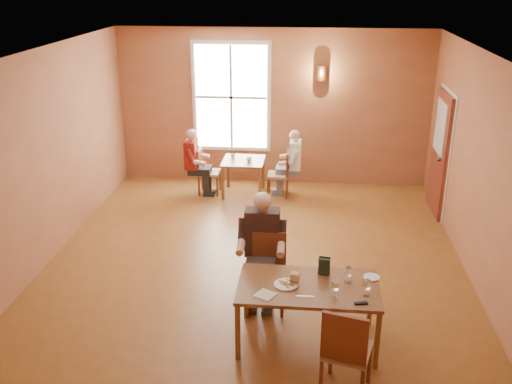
# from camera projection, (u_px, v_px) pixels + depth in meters

# --- Properties ---
(ground) EXTENTS (6.00, 7.00, 0.01)m
(ground) POSITION_uv_depth(u_px,v_px,m) (255.00, 264.00, 8.27)
(ground) COLOR brown
(ground) RESTS_ON ground
(wall_back) EXTENTS (6.00, 0.04, 3.00)m
(wall_back) POSITION_uv_depth(u_px,v_px,m) (273.00, 108.00, 10.96)
(wall_back) COLOR brown
(wall_back) RESTS_ON ground
(wall_front) EXTENTS (6.00, 0.04, 3.00)m
(wall_front) POSITION_uv_depth(u_px,v_px,m) (209.00, 310.00, 4.48)
(wall_front) COLOR brown
(wall_front) RESTS_ON ground
(wall_left) EXTENTS (0.04, 7.00, 3.00)m
(wall_left) POSITION_uv_depth(u_px,v_px,m) (42.00, 160.00, 7.99)
(wall_left) COLOR brown
(wall_left) RESTS_ON ground
(wall_right) EXTENTS (0.04, 7.00, 3.00)m
(wall_right) POSITION_uv_depth(u_px,v_px,m) (483.00, 174.00, 7.44)
(wall_right) COLOR brown
(wall_right) RESTS_ON ground
(ceiling) EXTENTS (6.00, 7.00, 0.04)m
(ceiling) POSITION_uv_depth(u_px,v_px,m) (254.00, 54.00, 7.17)
(ceiling) COLOR white
(ceiling) RESTS_ON wall_back
(window) EXTENTS (1.36, 0.10, 1.96)m
(window) POSITION_uv_depth(u_px,v_px,m) (231.00, 97.00, 10.91)
(window) COLOR white
(window) RESTS_ON wall_back
(door) EXTENTS (0.12, 1.04, 2.10)m
(door) POSITION_uv_depth(u_px,v_px,m) (439.00, 154.00, 9.74)
(door) COLOR maroon
(door) RESTS_ON ground
(wall_sconce) EXTENTS (0.16, 0.16, 0.28)m
(wall_sconce) POSITION_uv_depth(u_px,v_px,m) (322.00, 73.00, 10.53)
(wall_sconce) COLOR brown
(wall_sconce) RESTS_ON wall_back
(main_table) EXTENTS (1.56, 0.88, 0.73)m
(main_table) POSITION_uv_depth(u_px,v_px,m) (307.00, 314.00, 6.44)
(main_table) COLOR brown
(main_table) RESTS_ON ground
(chair_diner_main) EXTENTS (0.43, 0.43, 0.96)m
(chair_diner_main) POSITION_uv_depth(u_px,v_px,m) (268.00, 274.00, 7.04)
(chair_diner_main) COLOR #3F2015
(chair_diner_main) RESTS_ON ground
(diner_main) EXTENTS (0.56, 0.56, 1.41)m
(diner_main) POSITION_uv_depth(u_px,v_px,m) (268.00, 259.00, 6.93)
(diner_main) COLOR #3C2820
(diner_main) RESTS_ON ground
(chair_empty) EXTENTS (0.55, 0.55, 1.01)m
(chair_empty) POSITION_uv_depth(u_px,v_px,m) (347.00, 348.00, 5.63)
(chair_empty) COLOR brown
(chair_empty) RESTS_ON ground
(plate_food) EXTENTS (0.29, 0.29, 0.03)m
(plate_food) POSITION_uv_depth(u_px,v_px,m) (286.00, 284.00, 6.29)
(plate_food) COLOR silver
(plate_food) RESTS_ON main_table
(sandwich) EXTENTS (0.10, 0.10, 0.11)m
(sandwich) POSITION_uv_depth(u_px,v_px,m) (295.00, 279.00, 6.32)
(sandwich) COLOR #AF814B
(sandwich) RESTS_ON main_table
(goblet_a) EXTENTS (0.08, 0.08, 0.19)m
(goblet_a) POSITION_uv_depth(u_px,v_px,m) (348.00, 274.00, 6.34)
(goblet_a) COLOR white
(goblet_a) RESTS_ON main_table
(goblet_b) EXTENTS (0.10, 0.10, 0.20)m
(goblet_b) POSITION_uv_depth(u_px,v_px,m) (367.00, 288.00, 6.07)
(goblet_b) COLOR white
(goblet_b) RESTS_ON main_table
(goblet_c) EXTENTS (0.10, 0.10, 0.20)m
(goblet_c) POSITION_uv_depth(u_px,v_px,m) (335.00, 288.00, 6.06)
(goblet_c) COLOR white
(goblet_c) RESTS_ON main_table
(menu_stand) EXTENTS (0.14, 0.09, 0.22)m
(menu_stand) POSITION_uv_depth(u_px,v_px,m) (324.00, 266.00, 6.49)
(menu_stand) COLOR #1C3021
(menu_stand) RESTS_ON main_table
(knife) EXTENTS (0.20, 0.03, 0.00)m
(knife) POSITION_uv_depth(u_px,v_px,m) (305.00, 296.00, 6.09)
(knife) COLOR silver
(knife) RESTS_ON main_table
(napkin) EXTENTS (0.26, 0.26, 0.01)m
(napkin) POSITION_uv_depth(u_px,v_px,m) (265.00, 295.00, 6.11)
(napkin) COLOR silver
(napkin) RESTS_ON main_table
(side_plate) EXTENTS (0.24, 0.24, 0.01)m
(side_plate) POSITION_uv_depth(u_px,v_px,m) (372.00, 277.00, 6.45)
(side_plate) COLOR white
(side_plate) RESTS_ON main_table
(sunglasses) EXTENTS (0.15, 0.07, 0.02)m
(sunglasses) POSITION_uv_depth(u_px,v_px,m) (361.00, 303.00, 5.95)
(sunglasses) COLOR black
(sunglasses) RESTS_ON main_table
(second_table) EXTENTS (0.77, 0.77, 0.68)m
(second_table) POSITION_uv_depth(u_px,v_px,m) (244.00, 177.00, 10.73)
(second_table) COLOR brown
(second_table) RESTS_ON ground
(chair_diner_white) EXTENTS (0.38, 0.38, 0.86)m
(chair_diner_white) POSITION_uv_depth(u_px,v_px,m) (278.00, 174.00, 10.63)
(chair_diner_white) COLOR #3C2614
(chair_diner_white) RESTS_ON ground
(diner_white) EXTENTS (0.48, 0.48, 1.21)m
(diner_white) POSITION_uv_depth(u_px,v_px,m) (280.00, 165.00, 10.56)
(diner_white) COLOR silver
(diner_white) RESTS_ON ground
(chair_diner_maroon) EXTENTS (0.38, 0.38, 0.87)m
(chair_diner_maroon) POSITION_uv_depth(u_px,v_px,m) (209.00, 171.00, 10.75)
(chair_diner_maroon) COLOR #48240F
(chair_diner_maroon) RESTS_ON ground
(diner_maroon) EXTENTS (0.49, 0.49, 1.23)m
(diner_maroon) POSITION_uv_depth(u_px,v_px,m) (208.00, 162.00, 10.69)
(diner_maroon) COLOR maroon
(diner_maroon) RESTS_ON ground
(cup_a) EXTENTS (0.11, 0.11, 0.08)m
(cup_a) POSITION_uv_depth(u_px,v_px,m) (249.00, 160.00, 10.50)
(cup_a) COLOR white
(cup_a) RESTS_ON second_table
(cup_b) EXTENTS (0.12, 0.12, 0.08)m
(cup_b) POSITION_uv_depth(u_px,v_px,m) (233.00, 156.00, 10.70)
(cup_b) COLOR silver
(cup_b) RESTS_ON second_table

